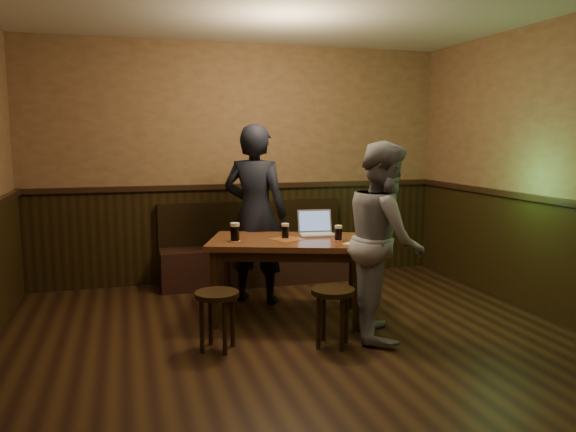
{
  "coord_description": "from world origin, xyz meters",
  "views": [
    {
      "loc": [
        -1.35,
        -3.62,
        1.72
      ],
      "look_at": [
        0.07,
        1.24,
        1.0
      ],
      "focal_mm": 35.0,
      "sensor_mm": 36.0,
      "label": 1
    }
  ],
  "objects_px": {
    "stool_left": "(217,304)",
    "person_suit": "(255,214)",
    "pint_right": "(338,233)",
    "laptop": "(316,229)",
    "stool_right": "(333,300)",
    "pub_table": "(287,250)",
    "pint_mid": "(285,231)",
    "bench": "(254,256)",
    "pint_left": "(235,232)",
    "person_grey": "(384,240)"
  },
  "relations": [
    {
      "from": "stool_left",
      "to": "person_suit",
      "type": "distance_m",
      "value": 1.49
    },
    {
      "from": "pint_right",
      "to": "laptop",
      "type": "xyz_separation_m",
      "value": [
        -0.1,
        0.35,
        -0.01
      ]
    },
    {
      "from": "person_suit",
      "to": "stool_right",
      "type": "bearing_deg",
      "value": 135.13
    },
    {
      "from": "pub_table",
      "to": "laptop",
      "type": "bearing_deg",
      "value": 43.14
    },
    {
      "from": "pub_table",
      "to": "stool_left",
      "type": "xyz_separation_m",
      "value": [
        -0.77,
        -0.61,
        -0.28
      ]
    },
    {
      "from": "pint_mid",
      "to": "pub_table",
      "type": "bearing_deg",
      "value": -80.34
    },
    {
      "from": "pint_right",
      "to": "pint_mid",
      "type": "bearing_deg",
      "value": 151.07
    },
    {
      "from": "bench",
      "to": "pint_right",
      "type": "bearing_deg",
      "value": -74.85
    },
    {
      "from": "stool_right",
      "to": "pint_left",
      "type": "relative_size",
      "value": 2.83
    },
    {
      "from": "pub_table",
      "to": "person_suit",
      "type": "distance_m",
      "value": 0.71
    },
    {
      "from": "stool_right",
      "to": "pint_left",
      "type": "distance_m",
      "value": 1.15
    },
    {
      "from": "pint_left",
      "to": "pint_right",
      "type": "height_order",
      "value": "pint_left"
    },
    {
      "from": "bench",
      "to": "person_suit",
      "type": "distance_m",
      "value": 0.99
    },
    {
      "from": "stool_left",
      "to": "laptop",
      "type": "relative_size",
      "value": 1.32
    },
    {
      "from": "bench",
      "to": "stool_left",
      "type": "relative_size",
      "value": 4.56
    },
    {
      "from": "bench",
      "to": "stool_left",
      "type": "bearing_deg",
      "value": -110.89
    },
    {
      "from": "stool_left",
      "to": "stool_right",
      "type": "relative_size",
      "value": 0.99
    },
    {
      "from": "stool_left",
      "to": "person_grey",
      "type": "height_order",
      "value": "person_grey"
    },
    {
      "from": "bench",
      "to": "person_grey",
      "type": "height_order",
      "value": "person_grey"
    },
    {
      "from": "stool_right",
      "to": "person_grey",
      "type": "distance_m",
      "value": 0.7
    },
    {
      "from": "pub_table",
      "to": "stool_right",
      "type": "xyz_separation_m",
      "value": [
        0.16,
        -0.8,
        -0.28
      ]
    },
    {
      "from": "pub_table",
      "to": "person_suit",
      "type": "height_order",
      "value": "person_suit"
    },
    {
      "from": "bench",
      "to": "pint_mid",
      "type": "height_order",
      "value": "bench"
    },
    {
      "from": "stool_left",
      "to": "pint_right",
      "type": "distance_m",
      "value": 1.35
    },
    {
      "from": "pint_mid",
      "to": "pint_right",
      "type": "bearing_deg",
      "value": -28.93
    },
    {
      "from": "bench",
      "to": "pub_table",
      "type": "relative_size",
      "value": 1.36
    },
    {
      "from": "bench",
      "to": "laptop",
      "type": "xyz_separation_m",
      "value": [
        0.34,
        -1.26,
        0.52
      ]
    },
    {
      "from": "bench",
      "to": "person_grey",
      "type": "xyz_separation_m",
      "value": [
        0.68,
        -2.06,
        0.53
      ]
    },
    {
      "from": "pint_left",
      "to": "person_suit",
      "type": "xyz_separation_m",
      "value": [
        0.33,
        0.6,
        0.07
      ]
    },
    {
      "from": "pub_table",
      "to": "stool_left",
      "type": "bearing_deg",
      "value": -122.04
    },
    {
      "from": "bench",
      "to": "pint_left",
      "type": "height_order",
      "value": "bench"
    },
    {
      "from": "stool_left",
      "to": "person_grey",
      "type": "bearing_deg",
      "value": -1.98
    },
    {
      "from": "stool_right",
      "to": "pint_left",
      "type": "xyz_separation_m",
      "value": [
        -0.65,
        0.83,
        0.46
      ]
    },
    {
      "from": "pint_left",
      "to": "laptop",
      "type": "distance_m",
      "value": 0.83
    },
    {
      "from": "pub_table",
      "to": "bench",
      "type": "bearing_deg",
      "value": 109.48
    },
    {
      "from": "pint_left",
      "to": "pint_right",
      "type": "relative_size",
      "value": 1.2
    },
    {
      "from": "pint_left",
      "to": "pub_table",
      "type": "bearing_deg",
      "value": -4.34
    },
    {
      "from": "pint_right",
      "to": "laptop",
      "type": "bearing_deg",
      "value": 105.88
    },
    {
      "from": "pub_table",
      "to": "stool_left",
      "type": "relative_size",
      "value": 3.36
    },
    {
      "from": "pint_mid",
      "to": "person_grey",
      "type": "relative_size",
      "value": 0.09
    },
    {
      "from": "pint_left",
      "to": "pint_mid",
      "type": "distance_m",
      "value": 0.48
    },
    {
      "from": "pub_table",
      "to": "pint_left",
      "type": "distance_m",
      "value": 0.53
    },
    {
      "from": "bench",
      "to": "person_suit",
      "type": "relative_size",
      "value": 1.19
    },
    {
      "from": "pint_right",
      "to": "person_grey",
      "type": "xyz_separation_m",
      "value": [
        0.24,
        -0.46,
        0.0
      ]
    },
    {
      "from": "pint_left",
      "to": "person_grey",
      "type": "relative_size",
      "value": 0.1
    },
    {
      "from": "laptop",
      "to": "person_grey",
      "type": "bearing_deg",
      "value": -60.78
    },
    {
      "from": "pub_table",
      "to": "pint_mid",
      "type": "height_order",
      "value": "pint_mid"
    },
    {
      "from": "bench",
      "to": "person_grey",
      "type": "distance_m",
      "value": 2.23
    },
    {
      "from": "stool_left",
      "to": "stool_right",
      "type": "xyz_separation_m",
      "value": [
        0.93,
        -0.18,
        0.0
      ]
    },
    {
      "from": "stool_left",
      "to": "stool_right",
      "type": "height_order",
      "value": "stool_right"
    }
  ]
}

